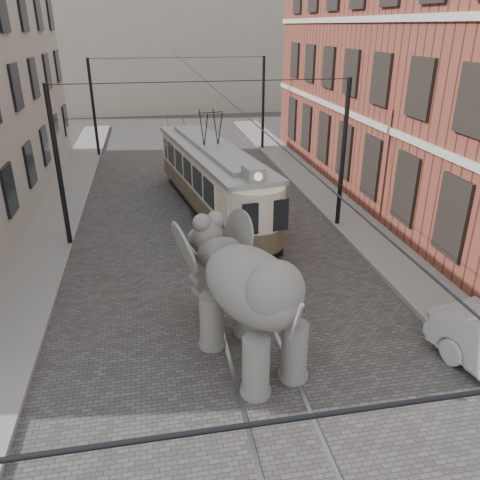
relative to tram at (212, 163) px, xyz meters
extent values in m
plane|color=#44413F|center=(-0.29, -8.85, -2.23)|extent=(120.00, 120.00, 0.00)
cube|color=slate|center=(5.71, -8.85, -2.15)|extent=(2.00, 60.00, 0.15)
cube|color=slate|center=(-6.79, -8.85, -2.15)|extent=(2.00, 60.00, 0.15)
cube|color=brown|center=(10.71, 0.15, 3.77)|extent=(8.00, 26.00, 12.00)
cube|color=gray|center=(-0.29, 31.15, 4.77)|extent=(28.00, 10.00, 14.00)
camera|label=1|loc=(-2.58, -20.62, 5.54)|focal=36.13mm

